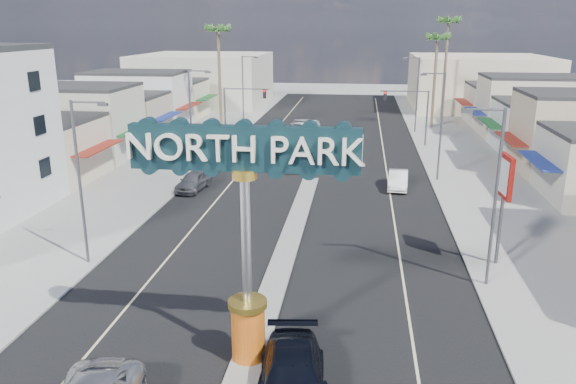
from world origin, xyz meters
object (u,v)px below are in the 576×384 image
(palm_right_mid, at_px, (437,42))
(city_bus, at_px, (297,143))
(traffic_signal_right, at_px, (410,107))
(bank_pylon_sign, at_px, (505,183))
(gateway_sign, at_px, (246,218))
(palm_right_far, at_px, (448,27))
(suv_right, at_px, (292,380))
(streetlight_r_mid, at_px, (440,121))
(car_parked_left, at_px, (193,181))
(streetlight_l_far, at_px, (244,88))
(streetlight_r_far, at_px, (416,91))
(car_parked_right, at_px, (398,180))
(streetlight_l_mid, at_px, (192,116))
(streetlight_l_near, at_px, (82,175))
(streetlight_r_near, at_px, (493,190))
(palm_left_far, at_px, (218,35))
(traffic_signal_left, at_px, (241,104))

(palm_right_mid, bearing_deg, city_bus, -127.07)
(traffic_signal_right, xyz_separation_m, bank_pylon_sign, (2.46, -31.29, 0.43))
(gateway_sign, distance_m, traffic_signal_right, 43.04)
(palm_right_far, height_order, bank_pylon_sign, palm_right_far)
(suv_right, bearing_deg, gateway_sign, 125.25)
(streetlight_r_mid, height_order, car_parked_left, streetlight_r_mid)
(streetlight_l_far, bearing_deg, bank_pylon_sign, -60.67)
(streetlight_r_far, relative_size, car_parked_right, 2.08)
(car_parked_right, bearing_deg, gateway_sign, -101.51)
(car_parked_left, bearing_deg, gateway_sign, -61.55)
(suv_right, xyz_separation_m, bank_pylon_sign, (9.64, 12.94, 3.87))
(streetlight_l_mid, bearing_deg, streetlight_r_far, 46.52)
(streetlight_l_near, height_order, streetlight_r_mid, same)
(streetlight_r_near, distance_m, palm_right_far, 52.71)
(traffic_signal_right, bearing_deg, streetlight_l_near, -119.99)
(streetlight_r_far, relative_size, bank_pylon_sign, 1.49)
(streetlight_l_near, xyz_separation_m, streetlight_r_far, (20.87, 42.00, 0.00))
(car_parked_left, xyz_separation_m, car_parked_right, (16.17, 2.59, -0.03))
(streetlight_l_mid, height_order, city_bus, streetlight_l_mid)
(gateway_sign, height_order, palm_left_far, palm_left_far)
(traffic_signal_right, distance_m, streetlight_l_far, 21.20)
(streetlight_r_near, bearing_deg, gateway_sign, -142.45)
(streetlight_r_near, height_order, city_bus, streetlight_r_near)
(palm_left_far, bearing_deg, streetlight_r_far, 4.88)
(car_parked_left, height_order, bank_pylon_sign, bank_pylon_sign)
(palm_left_far, bearing_deg, suv_right, -73.38)
(streetlight_r_far, relative_size, palm_right_mid, 0.74)
(gateway_sign, height_order, streetlight_l_near, gateway_sign)
(streetlight_r_far, height_order, suv_right, streetlight_r_far)
(gateway_sign, relative_size, car_parked_left, 2.11)
(streetlight_r_mid, bearing_deg, traffic_signal_right, 95.10)
(gateway_sign, bearing_deg, traffic_signal_left, 102.33)
(car_parked_right, distance_m, city_bus, 12.76)
(gateway_sign, bearing_deg, palm_right_far, 75.97)
(palm_right_far, xyz_separation_m, car_parked_right, (-7.83, -34.68, -11.67))
(streetlight_r_mid, relative_size, car_parked_left, 2.08)
(traffic_signal_left, bearing_deg, streetlight_l_near, -92.10)
(palm_right_mid, bearing_deg, palm_left_far, -167.01)
(streetlight_r_near, height_order, bank_pylon_sign, streetlight_r_near)
(streetlight_l_near, xyz_separation_m, car_parked_left, (1.43, 14.72, -4.33))
(streetlight_l_mid, height_order, streetlight_r_far, same)
(streetlight_l_far, distance_m, streetlight_r_near, 46.90)
(streetlight_l_far, height_order, palm_right_mid, palm_right_mid)
(streetlight_l_near, relative_size, palm_left_far, 0.69)
(traffic_signal_left, height_order, streetlight_r_mid, streetlight_r_mid)
(streetlight_r_far, bearing_deg, traffic_signal_left, -157.80)
(gateway_sign, distance_m, palm_left_far, 50.06)
(gateway_sign, xyz_separation_m, palm_left_far, (-13.00, 48.02, 5.57))
(streetlight_r_far, distance_m, palm_left_far, 24.38)
(car_parked_left, bearing_deg, palm_right_far, 64.08)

